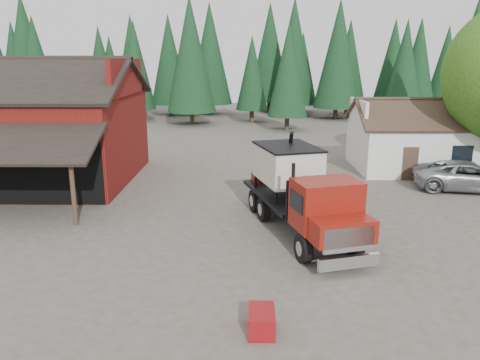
{
  "coord_description": "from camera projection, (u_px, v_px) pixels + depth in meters",
  "views": [
    {
      "loc": [
        1.71,
        -17.01,
        7.02
      ],
      "look_at": [
        1.52,
        3.03,
        1.8
      ],
      "focal_mm": 35.0,
      "sensor_mm": 36.0,
      "label": 1
    }
  ],
  "objects": [
    {
      "name": "farmhouse",
      "position": [
        418.0,
        144.0,
        30.28
      ],
      "size": [
        8.6,
        6.42,
        4.65
      ],
      "color": "silver",
      "rests_on": "ground"
    },
    {
      "name": "silver_car",
      "position": [
        469.0,
        176.0,
        25.52
      ],
      "size": [
        6.14,
        3.7,
        1.59
      ],
      "primitive_type": "imported",
      "rotation": [
        0.0,
        0.0,
        1.38
      ],
      "color": "#9EA1A6",
      "rests_on": "ground"
    },
    {
      "name": "near_pine_d",
      "position": [
        190.0,
        55.0,
        49.32
      ],
      "size": [
        5.28,
        5.28,
        13.4
      ],
      "color": "#382619",
      "rests_on": "ground"
    },
    {
      "name": "red_barn",
      "position": [
        27.0,
        135.0,
        27.25
      ],
      "size": [
        12.8,
        13.63,
        7.18
      ],
      "color": "maroon",
      "rests_on": "ground"
    },
    {
      "name": "near_pine_b",
      "position": [
        288.0,
        70.0,
        45.73
      ],
      "size": [
        3.96,
        3.96,
        10.4
      ],
      "color": "#382619",
      "rests_on": "ground"
    },
    {
      "name": "feed_truck",
      "position": [
        300.0,
        189.0,
        19.12
      ],
      "size": [
        4.57,
        8.98,
        3.92
      ],
      "rotation": [
        0.0,
        0.0,
        0.27
      ],
      "color": "black",
      "rests_on": "ground"
    },
    {
      "name": "near_pine_c",
      "position": [
        473.0,
        60.0,
        41.46
      ],
      "size": [
        4.84,
        4.84,
        12.4
      ],
      "color": "#382619",
      "rests_on": "ground"
    },
    {
      "name": "equip_box",
      "position": [
        262.0,
        321.0,
        12.34
      ],
      "size": [
        0.72,
        1.11,
        0.6
      ],
      "primitive_type": "cube",
      "rotation": [
        0.0,
        0.0,
        -0.02
      ],
      "color": "maroon",
      "rests_on": "ground"
    },
    {
      "name": "conifer_backdrop",
      "position": [
        231.0,
        116.0,
        58.88
      ],
      "size": [
        76.0,
        16.0,
        16.0
      ],
      "primitive_type": null,
      "color": "black",
      "rests_on": "ground"
    },
    {
      "name": "ground",
      "position": [
        200.0,
        244.0,
        18.24
      ],
      "size": [
        120.0,
        120.0,
        0.0
      ],
      "primitive_type": "plane",
      "color": "#4D463D",
      "rests_on": "ground"
    }
  ]
}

